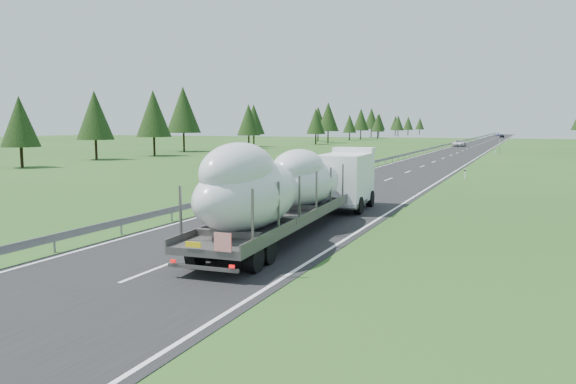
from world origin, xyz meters
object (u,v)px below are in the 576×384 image
at_px(distant_car_dark, 502,136).
at_px(distant_car_blue, 497,134).
at_px(highway_sign, 500,144).
at_px(distant_van, 459,143).
at_px(boat_truck, 295,185).

bearing_deg(distant_car_dark, distant_car_blue, 90.04).
xyz_separation_m(distant_car_dark, distant_car_blue, (-3.75, 43.63, -0.04)).
bearing_deg(highway_sign, distant_van, 107.50).
bearing_deg(distant_van, distant_car_blue, 89.33).
xyz_separation_m(highway_sign, distant_car_blue, (-9.15, 177.26, -1.12)).
height_order(boat_truck, distant_car_dark, boat_truck).
xyz_separation_m(distant_van, distant_car_blue, (1.31, 144.09, -0.09)).
height_order(distant_van, distant_car_dark, distant_van).
bearing_deg(distant_van, distant_car_dark, 86.97).
height_order(highway_sign, boat_truck, boat_truck).
relative_size(highway_sign, boat_truck, 0.13).
xyz_separation_m(boat_truck, distant_van, (-5.17, 113.57, -1.51)).
relative_size(distant_car_dark, distant_car_blue, 1.03).
height_order(highway_sign, distant_car_blue, highway_sign).
height_order(boat_truck, distant_car_blue, boat_truck).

